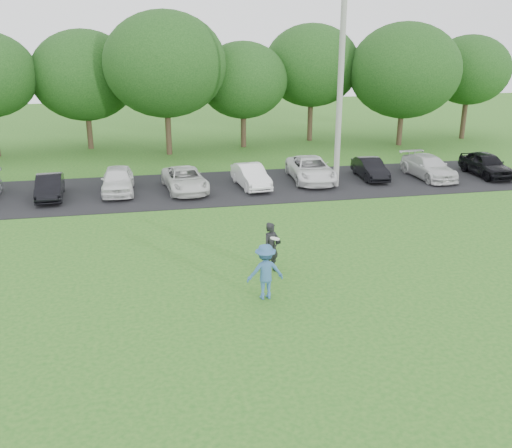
{
  "coord_description": "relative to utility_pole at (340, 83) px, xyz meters",
  "views": [
    {
      "loc": [
        -3.51,
        -14.28,
        7.54
      ],
      "look_at": [
        0.0,
        3.5,
        1.3
      ],
      "focal_mm": 40.0,
      "sensor_mm": 36.0,
      "label": 1
    }
  ],
  "objects": [
    {
      "name": "camera_bystander",
      "position": [
        -5.51,
        -9.73,
        -4.22
      ],
      "size": [
        0.73,
        0.65,
        1.68
      ],
      "color": "black",
      "rests_on": "ground"
    },
    {
      "name": "ground",
      "position": [
        -5.8,
        -12.15,
        -5.06
      ],
      "size": [
        100.0,
        100.0,
        0.0
      ],
      "primitive_type": "plane",
      "color": "#24621C",
      "rests_on": "ground"
    },
    {
      "name": "parking_lot",
      "position": [
        -5.8,
        0.85,
        -5.05
      ],
      "size": [
        32.0,
        6.5,
        0.03
      ],
      "primitive_type": "cube",
      "color": "black",
      "rests_on": "ground"
    },
    {
      "name": "tree_row",
      "position": [
        -4.29,
        10.61,
        -0.16
      ],
      "size": [
        42.39,
        9.85,
        8.64
      ],
      "color": "#38281C",
      "rests_on": "ground"
    },
    {
      "name": "parked_cars",
      "position": [
        -6.04,
        0.76,
        -4.45
      ],
      "size": [
        30.37,
        4.94,
        1.25
      ],
      "color": "silver",
      "rests_on": "parking_lot"
    },
    {
      "name": "utility_pole",
      "position": [
        0.0,
        0.0,
        0.0
      ],
      "size": [
        0.28,
        0.28,
        10.13
      ],
      "primitive_type": "cylinder",
      "color": "gray",
      "rests_on": "ground"
    },
    {
      "name": "frisbee_player",
      "position": [
        -6.1,
        -11.56,
        -4.22
      ],
      "size": [
        1.11,
        0.67,
        1.94
      ],
      "color": "#346193",
      "rests_on": "ground"
    }
  ]
}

